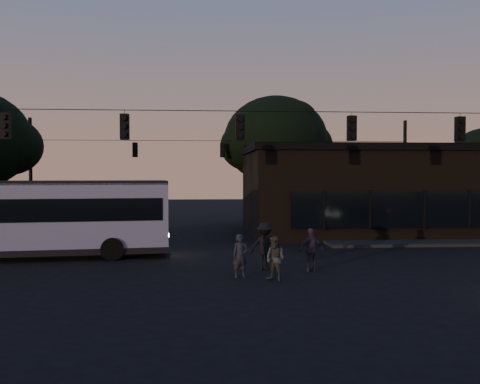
{
  "coord_description": "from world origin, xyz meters",
  "views": [
    {
      "loc": [
        -1.6,
        -17.1,
        3.74
      ],
      "look_at": [
        0.0,
        4.0,
        3.0
      ],
      "focal_mm": 40.0,
      "sensor_mm": 36.0,
      "label": 1
    }
  ],
  "objects": [
    {
      "name": "ground",
      "position": [
        0.0,
        0.0,
        0.0
      ],
      "size": [
        120.0,
        120.0,
        0.0
      ],
      "primitive_type": "plane",
      "color": "black",
      "rests_on": "ground"
    },
    {
      "name": "sidewalk_far_right",
      "position": [
        12.0,
        14.0,
        0.07
      ],
      "size": [
        14.0,
        10.0,
        0.15
      ],
      "primitive_type": "cube",
      "color": "black",
      "rests_on": "ground"
    },
    {
      "name": "building",
      "position": [
        9.0,
        15.97,
        2.71
      ],
      "size": [
        15.4,
        10.41,
        5.4
      ],
      "color": "black",
      "rests_on": "ground"
    },
    {
      "name": "tree_behind",
      "position": [
        4.0,
        22.0,
        6.19
      ],
      "size": [
        7.6,
        7.6,
        9.43
      ],
      "color": "black",
      "rests_on": "ground"
    },
    {
      "name": "signal_rig_near",
      "position": [
        0.0,
        4.0,
        4.45
      ],
      "size": [
        26.24,
        0.3,
        7.5
      ],
      "color": "black",
      "rests_on": "ground"
    },
    {
      "name": "signal_rig_far",
      "position": [
        0.0,
        20.0,
        4.2
      ],
      "size": [
        26.24,
        0.3,
        7.5
      ],
      "color": "black",
      "rests_on": "ground"
    },
    {
      "name": "bus",
      "position": [
        -9.08,
        7.0,
        1.91
      ],
      "size": [
        12.33,
        4.11,
        3.41
      ],
      "rotation": [
        0.0,
        0.0,
        0.11
      ],
      "color": "gray",
      "rests_on": "ground"
    },
    {
      "name": "pedestrian_a",
      "position": [
        -0.15,
        1.95,
        0.78
      ],
      "size": [
        0.63,
        0.48,
        1.55
      ],
      "primitive_type": "imported",
      "rotation": [
        0.0,
        0.0,
        0.21
      ],
      "color": "black",
      "rests_on": "ground"
    },
    {
      "name": "pedestrian_b",
      "position": [
        1.01,
        1.2,
        0.78
      ],
      "size": [
        0.95,
        0.95,
        1.55
      ],
      "primitive_type": "imported",
      "rotation": [
        0.0,
        0.0,
        -0.8
      ],
      "color": "#3B3C36",
      "rests_on": "ground"
    },
    {
      "name": "pedestrian_c",
      "position": [
        2.64,
        2.87,
        0.83
      ],
      "size": [
        1.04,
        0.63,
        1.66
      ],
      "primitive_type": "imported",
      "rotation": [
        0.0,
        0.0,
        3.39
      ],
      "color": "#382D37",
      "rests_on": "ground"
    },
    {
      "name": "pedestrian_d",
      "position": [
        0.92,
        3.37,
        0.92
      ],
      "size": [
        1.33,
        0.99,
        1.83
      ],
      "primitive_type": "imported",
      "rotation": [
        0.0,
        0.0,
        2.85
      ],
      "color": "black",
      "rests_on": "ground"
    }
  ]
}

